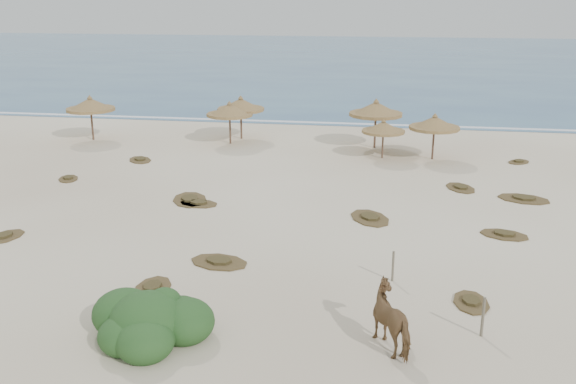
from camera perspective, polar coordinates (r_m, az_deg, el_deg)
name	(u,v)px	position (r m, az deg, el deg)	size (l,w,h in m)	color
ground	(288,256)	(24.65, 0.04, -5.70)	(160.00, 160.00, 0.00)	#F0E6C5
ocean	(368,59)	(97.94, 7.11, 11.62)	(200.00, 100.00, 0.01)	#2B5281
foam_line	(342,124)	(49.48, 4.81, 6.08)	(70.00, 0.60, 0.01)	silver
palapa_0	(90,105)	(45.46, -17.16, 7.39)	(4.29, 4.29, 3.05)	brown
palapa_1	(241,105)	(43.86, -4.22, 7.70)	(3.41, 3.41, 2.98)	brown
palapa_2	(230,111)	(42.49, -5.22, 7.22)	(3.31, 3.31, 2.85)	brown
palapa_3	(376,110)	(41.51, 7.82, 7.27)	(3.55, 3.55, 3.20)	brown
palapa_4	(383,128)	(38.95, 8.48, 5.67)	(2.91, 2.91, 2.42)	brown
palapa_5	(435,124)	(39.21, 12.89, 5.96)	(3.86, 3.86, 2.81)	brown
horse	(395,319)	(18.60, 9.50, -11.06)	(0.96, 2.10, 1.77)	brown
fence_post_near	(393,266)	(22.70, 9.31, -6.52)	(0.08, 0.08, 1.12)	#716755
fence_post_far	(483,317)	(19.84, 16.94, -10.58)	(0.09, 0.09, 1.25)	#716755
bush	(149,322)	(19.32, -12.27, -11.23)	(3.72, 3.28, 1.67)	#2D4F21
scrub_0	(4,236)	(28.88, -23.95, -3.63)	(1.73, 2.15, 0.16)	brown
scrub_1	(190,199)	(31.40, -8.72, -0.65)	(2.44, 2.93, 0.16)	brown
scrub_2	(199,203)	(30.76, -7.96, -1.00)	(2.06, 1.51, 0.16)	brown
scrub_3	(370,218)	(28.78, 7.29, -2.28)	(2.45, 2.84, 0.16)	brown
scrub_4	(504,234)	(28.09, 18.68, -3.59)	(2.26, 1.79, 0.16)	brown
scrub_5	(524,199)	(33.20, 20.22, -0.55)	(2.81, 2.22, 0.16)	brown
scrub_6	(140,160)	(39.40, -13.02, 2.82)	(2.11, 2.27, 0.16)	brown
scrub_7	(461,188)	(34.06, 15.09, 0.38)	(1.95, 2.34, 0.16)	brown
scrub_8	(68,178)	(36.48, -18.95, 1.15)	(1.57, 1.84, 0.16)	brown
scrub_9	(219,262)	(24.16, -6.15, -6.17)	(2.52, 1.93, 0.16)	brown
scrub_10	(519,162)	(40.32, 19.82, 2.55)	(1.76, 1.75, 0.16)	brown
scrub_11	(153,287)	(22.54, -11.94, -8.28)	(1.27, 1.89, 0.16)	brown
scrub_12	(471,302)	(21.92, 15.97, -9.38)	(1.25, 1.82, 0.16)	brown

